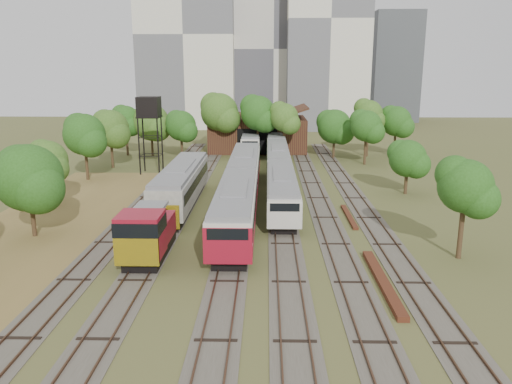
{
  "coord_description": "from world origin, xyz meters",
  "views": [
    {
      "loc": [
        0.52,
        -26.69,
        13.34
      ],
      "look_at": [
        -0.43,
        17.53,
        2.5
      ],
      "focal_mm": 35.0,
      "sensor_mm": 36.0,
      "label": 1
    }
  ],
  "objects_px": {
    "shunter_locomotive": "(147,234)",
    "water_tower": "(149,109)",
    "railcar_red_set": "(241,186)",
    "railcar_green_set": "(278,160)"
  },
  "relations": [
    {
      "from": "railcar_green_set",
      "to": "shunter_locomotive",
      "type": "bearing_deg",
      "value": -107.89
    },
    {
      "from": "railcar_green_set",
      "to": "water_tower",
      "type": "xyz_separation_m",
      "value": [
        -16.73,
        0.14,
        6.55
      ]
    },
    {
      "from": "shunter_locomotive",
      "to": "water_tower",
      "type": "distance_m",
      "value": 32.5
    },
    {
      "from": "railcar_red_set",
      "to": "shunter_locomotive",
      "type": "relative_size",
      "value": 4.27
    },
    {
      "from": "railcar_green_set",
      "to": "shunter_locomotive",
      "type": "distance_m",
      "value": 32.56
    },
    {
      "from": "railcar_green_set",
      "to": "shunter_locomotive",
      "type": "xyz_separation_m",
      "value": [
        -10.0,
        -30.98,
        0.04
      ]
    },
    {
      "from": "shunter_locomotive",
      "to": "water_tower",
      "type": "bearing_deg",
      "value": 102.2
    },
    {
      "from": "shunter_locomotive",
      "to": "water_tower",
      "type": "xyz_separation_m",
      "value": [
        -6.73,
        31.13,
        6.51
      ]
    },
    {
      "from": "railcar_green_set",
      "to": "water_tower",
      "type": "height_order",
      "value": "water_tower"
    },
    {
      "from": "railcar_red_set",
      "to": "railcar_green_set",
      "type": "height_order",
      "value": "railcar_red_set"
    }
  ]
}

